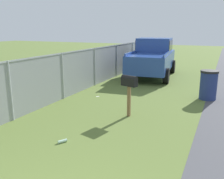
{
  "coord_description": "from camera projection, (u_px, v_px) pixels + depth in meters",
  "views": [
    {
      "loc": [
        -0.98,
        -1.55,
        2.64
      ],
      "look_at": [
        4.85,
        1.11,
        1.05
      ],
      "focal_mm": 39.91,
      "sensor_mm": 36.0,
      "label": 1
    }
  ],
  "objects": [
    {
      "name": "litter_bottle_midfield_b",
      "position": [
        62.0,
        141.0,
        5.89
      ],
      "size": [
        0.23,
        0.17,
        0.07
      ],
      "primitive_type": "cylinder",
      "rotation": [
        0.0,
        1.57,
        2.62
      ],
      "color": "#B2D8BF",
      "rests_on": "ground"
    },
    {
      "name": "trash_bin",
      "position": [
        208.0,
        85.0,
        9.36
      ],
      "size": [
        0.65,
        0.65,
        1.11
      ],
      "color": "navy",
      "rests_on": "ground"
    },
    {
      "name": "pickup_truck",
      "position": [
        153.0,
        56.0,
        13.82
      ],
      "size": [
        5.04,
        2.62,
        2.09
      ],
      "rotation": [
        0.0,
        0.0,
        0.1
      ],
      "color": "#284793",
      "rests_on": "ground"
    },
    {
      "name": "mailbox",
      "position": [
        129.0,
        84.0,
        7.44
      ],
      "size": [
        0.32,
        0.53,
        1.27
      ],
      "rotation": [
        0.0,
        0.0,
        -0.27
      ],
      "color": "brown",
      "rests_on": "ground"
    },
    {
      "name": "litter_wrapper_midfield_a",
      "position": [
        98.0,
        96.0,
        9.85
      ],
      "size": [
        0.13,
        0.15,
        0.01
      ],
      "primitive_type": "cube",
      "rotation": [
        0.0,
        0.0,
        2.09
      ],
      "color": "silver",
      "rests_on": "ground"
    },
    {
      "name": "fence_section",
      "position": [
        80.0,
        69.0,
        10.48
      ],
      "size": [
        17.85,
        0.07,
        1.76
      ],
      "color": "#9EA3A8",
      "rests_on": "ground"
    }
  ]
}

